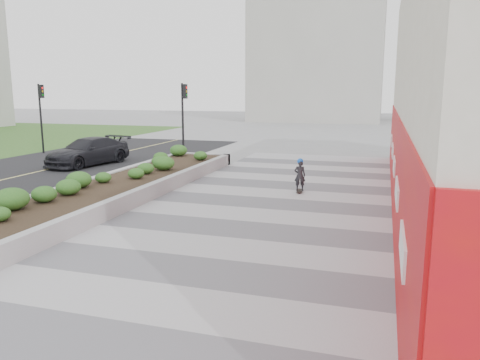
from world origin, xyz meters
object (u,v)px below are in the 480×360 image
Objects in this scene: traffic_signal_far at (41,108)px; skateboarder at (300,175)px; traffic_signal_near at (184,109)px; car_dark at (88,151)px; planter at (108,188)px.

traffic_signal_far is 3.24× the size of skateboarder.
traffic_signal_near reaches higher than car_dark.
planter is 4.29× the size of traffic_signal_far.
planter is at bearing -39.58° from car_dark.
traffic_signal_near is at bearing 3.11° from traffic_signal_far.
traffic_signal_near is 9.21m from traffic_signal_far.
traffic_signal_far is (-9.20, -0.50, 0.00)m from traffic_signal_near.
traffic_signal_far reaches higher than skateboarder.
skateboarder is at bearing 27.83° from planter.
traffic_signal_far is at bearing 152.01° from skateboarder.
planter is 3.75× the size of car_dark.
planter is 15.00m from traffic_signal_far.
car_dark is (-11.63, 3.48, 0.04)m from skateboarder.
traffic_signal_near reaches higher than planter.
traffic_signal_near is (-1.73, 10.50, 2.34)m from planter.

